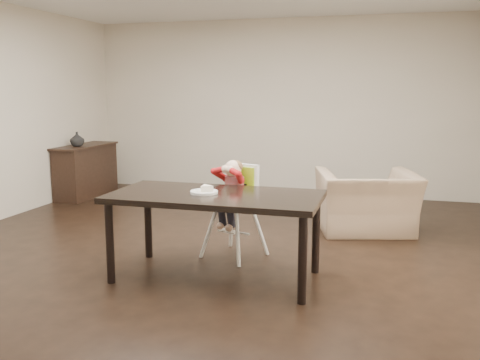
{
  "coord_description": "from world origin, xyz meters",
  "views": [
    {
      "loc": [
        1.72,
        -4.75,
        1.64
      ],
      "look_at": [
        0.41,
        -0.16,
        0.82
      ],
      "focal_mm": 40.0,
      "sensor_mm": 36.0,
      "label": 1
    }
  ],
  "objects_px": {
    "armchair": "(367,192)",
    "dining_table": "(215,203)",
    "high_chair": "(236,189)",
    "sideboard": "(86,170)"
  },
  "relations": [
    {
      "from": "armchair",
      "to": "dining_table",
      "type": "bearing_deg",
      "value": 42.83
    },
    {
      "from": "high_chair",
      "to": "armchair",
      "type": "distance_m",
      "value": 1.75
    },
    {
      "from": "dining_table",
      "to": "high_chair",
      "type": "xyz_separation_m",
      "value": [
        -0.01,
        0.65,
        0.01
      ]
    },
    {
      "from": "high_chair",
      "to": "armchair",
      "type": "bearing_deg",
      "value": 67.99
    },
    {
      "from": "armchair",
      "to": "sideboard",
      "type": "xyz_separation_m",
      "value": [
        -4.25,
        0.98,
        -0.07
      ]
    },
    {
      "from": "dining_table",
      "to": "armchair",
      "type": "distance_m",
      "value": 2.26
    },
    {
      "from": "dining_table",
      "to": "sideboard",
      "type": "xyz_separation_m",
      "value": [
        -3.07,
        2.9,
        -0.27
      ]
    },
    {
      "from": "high_chair",
      "to": "armchair",
      "type": "xyz_separation_m",
      "value": [
        1.2,
        1.27,
        -0.21
      ]
    },
    {
      "from": "armchair",
      "to": "high_chair",
      "type": "bearing_deg",
      "value": 31.23
    },
    {
      "from": "dining_table",
      "to": "armchair",
      "type": "bearing_deg",
      "value": 58.25
    }
  ]
}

